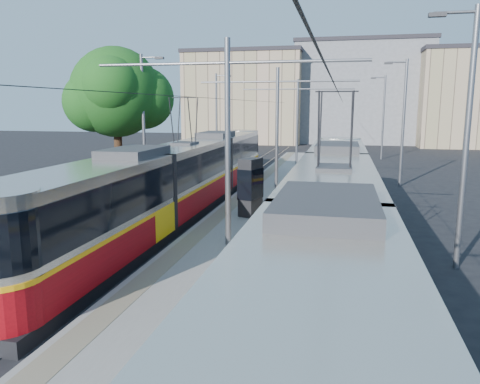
# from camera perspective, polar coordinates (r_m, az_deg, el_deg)

# --- Properties ---
(ground) EXTENTS (160.00, 160.00, 0.00)m
(ground) POSITION_cam_1_polar(r_m,az_deg,el_deg) (9.79, -13.58, -21.24)
(ground) COLOR black
(ground) RESTS_ON ground
(platform) EXTENTS (4.00, 50.00, 0.30)m
(platform) POSITION_cam_1_polar(r_m,az_deg,el_deg) (25.22, 3.47, -0.92)
(platform) COLOR gray
(platform) RESTS_ON ground
(tactile_strip_left) EXTENTS (0.70, 50.00, 0.01)m
(tactile_strip_left) POSITION_cam_1_polar(r_m,az_deg,el_deg) (25.45, 0.25, -0.44)
(tactile_strip_left) COLOR gray
(tactile_strip_left) RESTS_ON platform
(tactile_strip_right) EXTENTS (0.70, 50.00, 0.01)m
(tactile_strip_right) POSITION_cam_1_polar(r_m,az_deg,el_deg) (25.01, 6.75, -0.71)
(tactile_strip_right) COLOR gray
(tactile_strip_right) RESTS_ON platform
(rails) EXTENTS (8.71, 70.00, 0.03)m
(rails) POSITION_cam_1_polar(r_m,az_deg,el_deg) (25.24, 3.46, -1.22)
(rails) COLOR gray
(rails) RESTS_ON ground
(tram_left) EXTENTS (2.43, 28.05, 5.50)m
(tram_left) POSITION_cam_1_polar(r_m,az_deg,el_deg) (22.86, -6.67, 1.82)
(tram_left) COLOR black
(tram_left) RESTS_ON ground
(tram_right) EXTENTS (2.43, 29.08, 5.50)m
(tram_right) POSITION_cam_1_polar(r_m,az_deg,el_deg) (14.03, 11.18, -3.11)
(tram_right) COLOR black
(tram_right) RESTS_ON ground
(catenary) EXTENTS (9.20, 70.00, 7.00)m
(catenary) POSITION_cam_1_polar(r_m,az_deg,el_deg) (21.93, 2.41, 8.91)
(catenary) COLOR slate
(catenary) RESTS_ON platform
(street_lamps) EXTENTS (15.18, 38.22, 8.00)m
(street_lamps) POSITION_cam_1_polar(r_m,az_deg,el_deg) (28.70, 4.83, 8.54)
(street_lamps) COLOR slate
(street_lamps) RESTS_ON ground
(shelter) EXTENTS (1.02, 1.31, 2.55)m
(shelter) POSITION_cam_1_polar(r_m,az_deg,el_deg) (20.64, 1.29, 0.76)
(shelter) COLOR black
(shelter) RESTS_ON platform
(tree) EXTENTS (5.92, 5.48, 8.61)m
(tree) POSITION_cam_1_polar(r_m,az_deg,el_deg) (29.68, -14.08, 11.50)
(tree) COLOR #382314
(tree) RESTS_ON ground
(building_left) EXTENTS (16.32, 12.24, 12.69)m
(building_left) POSITION_cam_1_polar(r_m,az_deg,el_deg) (68.85, 0.88, 11.44)
(building_left) COLOR tan
(building_left) RESTS_ON ground
(building_centre) EXTENTS (18.36, 14.28, 14.04)m
(building_centre) POSITION_cam_1_polar(r_m,az_deg,el_deg) (71.49, 14.49, 11.62)
(building_centre) COLOR gray
(building_centre) RESTS_ON ground
(building_right) EXTENTS (14.28, 10.20, 12.27)m
(building_right) POSITION_cam_1_polar(r_m,az_deg,el_deg) (67.41, 26.79, 10.19)
(building_right) COLOR tan
(building_right) RESTS_ON ground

